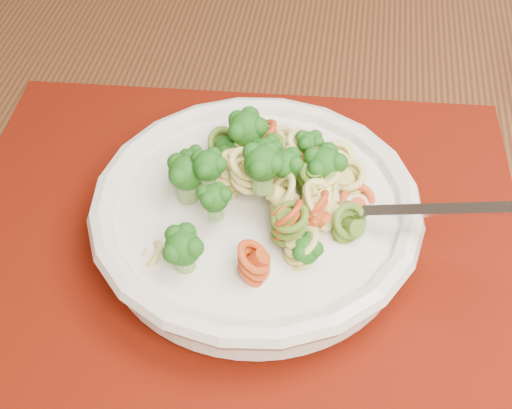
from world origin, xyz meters
The scene contains 5 objects.
dining_table centered at (-0.59, 0.35, 0.62)m, with size 1.61×1.32×0.72m.
placemat centered at (-0.59, 0.28, 0.72)m, with size 0.46×0.36×0.00m, color #5D1104.
pasta_bowl centered at (-0.58, 0.28, 0.75)m, with size 0.26×0.26×0.05m.
pasta_broccoli_heap centered at (-0.58, 0.28, 0.77)m, with size 0.22×0.22×0.06m, color #E1D26F, non-canonical shape.
fork centered at (-0.52, 0.29, 0.77)m, with size 0.19×0.02×0.01m, color silver, non-canonical shape.
Camera 1 is at (-0.40, -0.05, 1.16)m, focal length 50.00 mm.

